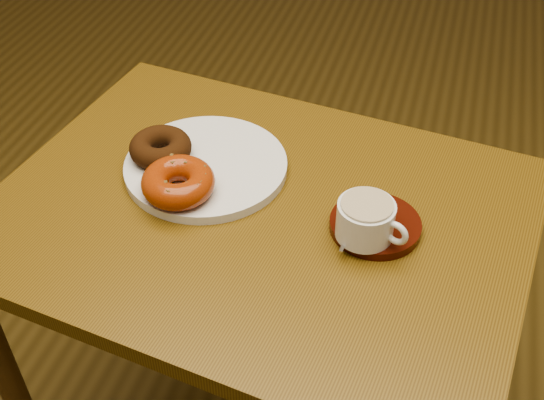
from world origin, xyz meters
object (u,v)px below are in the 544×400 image
(cafe_table, at_px, (260,262))
(saucer, at_px, (375,225))
(donut_plate, at_px, (206,166))
(coffee_cup, at_px, (366,220))

(cafe_table, relative_size, saucer, 6.53)
(donut_plate, xyz_separation_m, coffee_cup, (0.27, -0.09, 0.03))
(donut_plate, relative_size, coffee_cup, 2.49)
(cafe_table, distance_m, donut_plate, 0.18)
(cafe_table, distance_m, coffee_cup, 0.23)
(coffee_cup, bearing_deg, donut_plate, -177.36)
(donut_plate, height_order, saucer, donut_plate)
(donut_plate, relative_size, saucer, 1.96)
(cafe_table, bearing_deg, donut_plate, 157.41)
(donut_plate, bearing_deg, cafe_table, -30.22)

